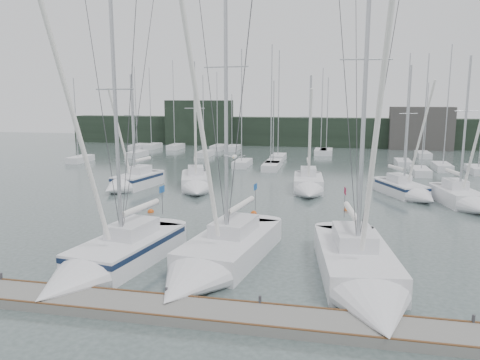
# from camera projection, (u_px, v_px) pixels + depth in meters

# --- Properties ---
(ground) EXTENTS (160.00, 160.00, 0.00)m
(ground) POSITION_uv_depth(u_px,v_px,m) (234.00, 272.00, 23.30)
(ground) COLOR #414F4C
(ground) RESTS_ON ground
(dock) EXTENTS (24.00, 2.00, 0.40)m
(dock) POSITION_uv_depth(u_px,v_px,m) (206.00, 313.00, 18.45)
(dock) COLOR slate
(dock) RESTS_ON ground
(far_treeline) EXTENTS (90.00, 4.00, 5.00)m
(far_treeline) POSITION_uv_depth(u_px,v_px,m) (311.00, 132.00, 82.57)
(far_treeline) COLOR black
(far_treeline) RESTS_ON ground
(far_building_left) EXTENTS (12.00, 3.00, 8.00)m
(far_building_left) POSITION_uv_depth(u_px,v_px,m) (199.00, 123.00, 84.47)
(far_building_left) COLOR black
(far_building_left) RESTS_ON ground
(far_building_right) EXTENTS (10.00, 3.00, 7.00)m
(far_building_right) POSITION_uv_depth(u_px,v_px,m) (421.00, 128.00, 76.78)
(far_building_right) COLOR #403E3B
(far_building_right) RESTS_ON ground
(mast_forest) EXTENTS (59.60, 24.16, 14.86)m
(mast_forest) POSITION_uv_depth(u_px,v_px,m) (303.00, 157.00, 63.51)
(mast_forest) COLOR silver
(mast_forest) RESTS_ON ground
(sailboat_near_left) EXTENTS (4.64, 10.59, 15.20)m
(sailboat_near_left) POSITION_uv_depth(u_px,v_px,m) (105.00, 262.00, 22.98)
(sailboat_near_left) COLOR silver
(sailboat_near_left) RESTS_ON ground
(sailboat_near_center) EXTENTS (5.02, 11.81, 17.18)m
(sailboat_near_center) POSITION_uv_depth(u_px,v_px,m) (212.00, 262.00, 23.05)
(sailboat_near_center) COLOR silver
(sailboat_near_center) RESTS_ON ground
(sailboat_near_right) EXTENTS (4.76, 11.89, 17.39)m
(sailboat_near_right) POSITION_uv_depth(u_px,v_px,m) (364.00, 280.00, 20.68)
(sailboat_near_right) COLOR silver
(sailboat_near_right) RESTS_ON ground
(sailboat_mid_a) EXTENTS (3.96, 7.75, 11.51)m
(sailboat_mid_a) POSITION_uv_depth(u_px,v_px,m) (129.00, 183.00, 44.02)
(sailboat_mid_a) COLOR silver
(sailboat_mid_a) RESTS_ON ground
(sailboat_mid_b) EXTENTS (5.03, 8.52, 12.64)m
(sailboat_mid_b) POSITION_uv_depth(u_px,v_px,m) (196.00, 185.00, 43.28)
(sailboat_mid_b) COLOR silver
(sailboat_mid_b) RESTS_ON ground
(sailboat_mid_c) EXTENTS (3.26, 8.24, 11.32)m
(sailboat_mid_c) POSITION_uv_depth(u_px,v_px,m) (308.00, 187.00, 42.31)
(sailboat_mid_c) COLOR silver
(sailboat_mid_c) RESTS_ON ground
(sailboat_mid_d) EXTENTS (5.27, 7.72, 12.07)m
(sailboat_mid_d) POSITION_uv_depth(u_px,v_px,m) (410.00, 192.00, 40.30)
(sailboat_mid_d) COLOR silver
(sailboat_mid_d) RESTS_ON ground
(sailboat_mid_e) EXTENTS (3.99, 7.72, 12.56)m
(sailboat_mid_e) POSITION_uv_depth(u_px,v_px,m) (465.00, 201.00, 36.69)
(sailboat_mid_e) COLOR silver
(sailboat_mid_e) RESTS_ON ground
(buoy_a) EXTENTS (0.47, 0.47, 0.47)m
(buoy_a) POSITION_uv_depth(u_px,v_px,m) (254.00, 214.00, 34.96)
(buoy_a) COLOR #D14E12
(buoy_a) RESTS_ON ground
(buoy_b) EXTENTS (0.44, 0.44, 0.44)m
(buoy_b) POSITION_uv_depth(u_px,v_px,m) (347.00, 210.00, 36.04)
(buoy_b) COLOR #D14E12
(buoy_b) RESTS_ON ground
(buoy_c) EXTENTS (0.50, 0.50, 0.50)m
(buoy_c) POSITION_uv_depth(u_px,v_px,m) (151.00, 212.00, 35.44)
(buoy_c) COLOR #D14E12
(buoy_c) RESTS_ON ground
(seagull) EXTENTS (1.02, 0.45, 0.20)m
(seagull) POSITION_uv_depth(u_px,v_px,m) (234.00, 157.00, 21.67)
(seagull) COLOR silver
(seagull) RESTS_ON ground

